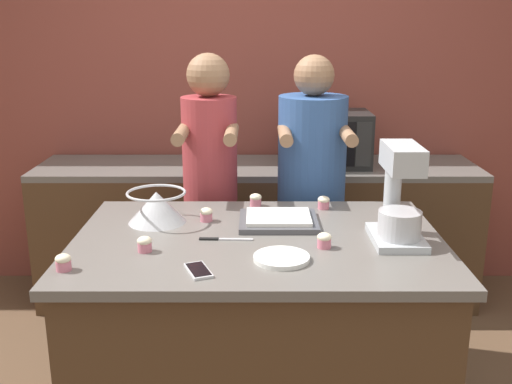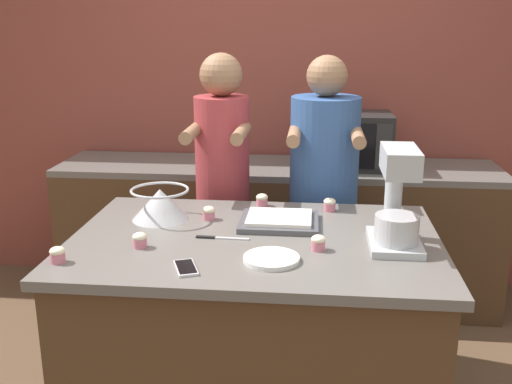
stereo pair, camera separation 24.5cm
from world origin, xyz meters
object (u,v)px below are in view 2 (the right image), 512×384
at_px(baking_tray, 279,221).
at_px(cell_phone, 186,268).
at_px(cupcake_0, 140,240).
at_px(cupcake_1, 330,204).
at_px(microwave_oven, 354,140).
at_px(small_plate, 271,259).
at_px(cupcake_4, 262,200).
at_px(cupcake_5, 318,242).
at_px(knife, 219,238).
at_px(mixing_bowl, 160,203).
at_px(person_right, 323,205).
at_px(person_left, 223,196).
at_px(cupcake_2, 209,213).
at_px(cupcake_3, 58,254).
at_px(stand_mixer, 397,204).

height_order(baking_tray, cell_phone, baking_tray).
height_order(cupcake_0, cupcake_1, same).
height_order(microwave_oven, small_plate, microwave_oven).
xyz_separation_m(baking_tray, cupcake_4, (-0.10, 0.26, 0.01)).
distance_m(cell_phone, cupcake_5, 0.53).
bearing_deg(knife, mixing_bowl, 143.21).
distance_m(person_right, cupcake_0, 1.17).
bearing_deg(cupcake_1, cell_phone, -125.26).
xyz_separation_m(mixing_bowl, microwave_oven, (0.92, 1.21, 0.07)).
distance_m(person_left, cupcake_5, 1.01).
distance_m(knife, cupcake_4, 0.48).
relative_size(cupcake_2, cupcake_5, 1.00).
height_order(cupcake_1, cupcake_2, same).
height_order(person_right, cupcake_5, person_right).
distance_m(person_right, microwave_oven, 0.71).
distance_m(knife, cupcake_3, 0.63).
bearing_deg(cupcake_4, mixing_bowl, -151.25).
bearing_deg(person_right, stand_mixer, -71.35).
relative_size(microwave_oven, cupcake_3, 7.52).
xyz_separation_m(mixing_bowl, small_plate, (0.53, -0.44, -0.07)).
relative_size(person_right, cell_phone, 10.24).
height_order(cupcake_2, cupcake_4, same).
xyz_separation_m(mixing_bowl, cupcake_5, (0.70, -0.31, -0.04)).
bearing_deg(baking_tray, stand_mixer, -24.75).
xyz_separation_m(stand_mixer, cupcake_5, (-0.30, -0.07, -0.14)).
distance_m(stand_mixer, cupcake_4, 0.76).
relative_size(person_right, knife, 7.42).
height_order(baking_tray, cupcake_5, cupcake_5).
relative_size(person_left, baking_tray, 4.83).
height_order(person_left, stand_mixer, person_left).
height_order(microwave_oven, knife, microwave_oven).
relative_size(knife, cupcake_1, 3.59).
bearing_deg(cupcake_4, cupcake_0, -125.94).
height_order(person_right, cupcake_4, person_right).
xyz_separation_m(person_left, mixing_bowl, (-0.19, -0.56, 0.13)).
xyz_separation_m(person_right, small_plate, (-0.20, -1.00, 0.10)).
bearing_deg(mixing_bowl, cupcake_3, -115.24).
relative_size(small_plate, cupcake_2, 3.43).
bearing_deg(stand_mixer, cupcake_1, 119.46).
height_order(cupcake_0, cupcake_5, same).
bearing_deg(cell_phone, person_left, 92.00).
height_order(person_left, microwave_oven, person_left).
relative_size(person_right, small_plate, 7.77).
bearing_deg(stand_mixer, mixing_bowl, 166.53).
height_order(mixing_bowl, microwave_oven, microwave_oven).
relative_size(cell_phone, cupcake_1, 2.60).
distance_m(small_plate, knife, 0.32).
bearing_deg(cupcake_3, cupcake_1, 35.83).
xyz_separation_m(person_left, cupcake_5, (0.51, -0.87, 0.08)).
bearing_deg(cell_phone, cupcake_2, 91.67).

